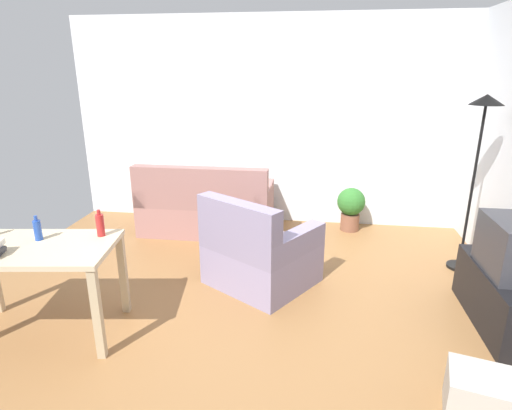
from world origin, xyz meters
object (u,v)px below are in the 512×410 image
potted_plant (351,206)px  bottle_red (100,225)px  armchair (258,254)px  storage_box (489,399)px  tv_stand (504,298)px  torchiere_lamp (481,136)px  desk (34,259)px  bottle_blue (38,230)px  couch (206,209)px

potted_plant → bottle_red: size_ratio=2.59×
armchair → potted_plant: bearing=-88.8°
storage_box → bottle_red: bottle_red is taller
tv_stand → torchiere_lamp: (0.00, 1.06, 1.17)m
desk → armchair: bearing=25.0°
torchiere_lamp → armchair: torchiere_lamp is taller
bottle_blue → bottle_red: (0.44, 0.15, 0.01)m
desk → bottle_red: bearing=23.8°
desk → bottle_red: size_ratio=5.85×
couch → bottle_red: size_ratio=7.56×
bottle_blue → bottle_red: size_ratio=0.91×
torchiere_lamp → bottle_blue: (-3.71, -1.57, -0.57)m
bottle_blue → torchiere_lamp: bearing=23.0°
tv_stand → potted_plant: 2.30m
armchair → bottle_blue: bearing=62.7°
tv_stand → bottle_blue: size_ratio=5.50×
torchiere_lamp → bottle_red: (-3.27, -1.42, -0.56)m
torchiere_lamp → armchair: (-2.10, -0.65, -1.09)m
potted_plant → bottle_red: bottle_red is taller
potted_plant → storage_box: 3.17m
couch → tv_stand: (2.95, -1.71, -0.07)m
desk → armchair: size_ratio=1.06×
bottle_red → couch: bearing=81.4°
armchair → bottle_red: bearing=66.4°
bottle_blue → bottle_red: bottle_red is taller
bottle_red → torchiere_lamp: bearing=23.5°
couch → potted_plant: size_ratio=2.92×
desk → potted_plant: (2.60, 2.66, -0.32)m
couch → torchiere_lamp: (2.95, -0.66, 1.10)m
armchair → storage_box: 2.20m
couch → desk: (-0.74, -2.34, 0.34)m
storage_box → couch: bearing=131.3°
storage_box → bottle_blue: 3.34m
torchiere_lamp → storage_box: 2.53m
tv_stand → potted_plant: bearing=28.4°
armchair → bottle_blue: size_ratio=6.06×
torchiere_lamp → bottle_blue: bearing=-157.0°
torchiere_lamp → armchair: 2.45m
potted_plant → storage_box: bearing=-79.0°
storage_box → torchiere_lamp: bearing=77.0°
armchair → bottle_red: 1.50m
potted_plant → armchair: 1.90m
tv_stand → potted_plant: (-1.09, 2.02, 0.09)m
torchiere_lamp → potted_plant: 1.82m
torchiere_lamp → desk: bearing=-155.4°
storage_box → bottle_red: bearing=165.5°
couch → potted_plant: couch is taller
desk → storage_box: (3.20, -0.45, -0.50)m
tv_stand → storage_box: bearing=155.6°
couch → bottle_red: (-0.31, -2.08, 0.55)m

